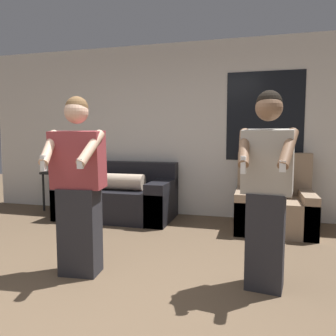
{
  "coord_description": "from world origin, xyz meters",
  "views": [
    {
      "loc": [
        1.19,
        -1.97,
        1.26
      ],
      "look_at": [
        0.47,
        0.71,
        0.99
      ],
      "focal_mm": 35.0,
      "sensor_mm": 36.0,
      "label": 1
    }
  ],
  "objects_px": {
    "armchair": "(274,205)",
    "person_right": "(267,190)",
    "couch": "(118,197)",
    "side_table": "(59,178)",
    "person_left": "(78,187)"
  },
  "relations": [
    {
      "from": "armchair",
      "to": "person_left",
      "type": "relative_size",
      "value": 0.64
    },
    {
      "from": "couch",
      "to": "person_right",
      "type": "bearing_deg",
      "value": -41.25
    },
    {
      "from": "couch",
      "to": "person_left",
      "type": "relative_size",
      "value": 1.08
    },
    {
      "from": "couch",
      "to": "side_table",
      "type": "distance_m",
      "value": 1.24
    },
    {
      "from": "armchair",
      "to": "side_table",
      "type": "bearing_deg",
      "value": 175.58
    },
    {
      "from": "armchair",
      "to": "person_right",
      "type": "xyz_separation_m",
      "value": [
        -0.16,
        -1.86,
        0.5
      ]
    },
    {
      "from": "armchair",
      "to": "person_left",
      "type": "height_order",
      "value": "person_left"
    },
    {
      "from": "side_table",
      "to": "couch",
      "type": "bearing_deg",
      "value": -11.7
    },
    {
      "from": "person_left",
      "to": "armchair",
      "type": "bearing_deg",
      "value": 48.15
    },
    {
      "from": "armchair",
      "to": "person_right",
      "type": "relative_size",
      "value": 0.63
    },
    {
      "from": "person_right",
      "to": "couch",
      "type": "bearing_deg",
      "value": 138.75
    },
    {
      "from": "armchair",
      "to": "side_table",
      "type": "height_order",
      "value": "armchair"
    },
    {
      "from": "side_table",
      "to": "armchair",
      "type": "bearing_deg",
      "value": -4.42
    },
    {
      "from": "side_table",
      "to": "person_left",
      "type": "bearing_deg",
      "value": -52.86
    },
    {
      "from": "couch",
      "to": "person_left",
      "type": "distance_m",
      "value": 2.14
    }
  ]
}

